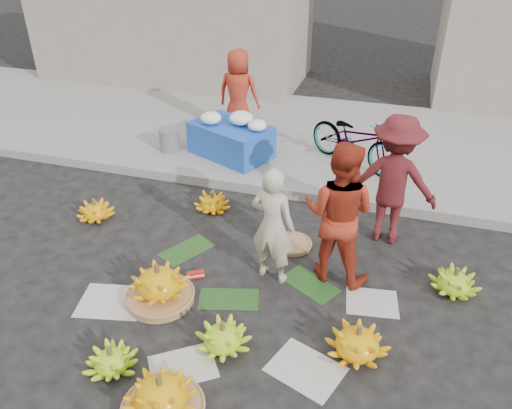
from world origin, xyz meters
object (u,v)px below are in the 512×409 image
(vendor_cream, at_px, (273,226))
(bicycle, at_px, (355,139))
(banana_bunch_0, at_px, (159,285))
(banana_bunch_4, at_px, (358,343))
(flower_table, at_px, (232,138))

(vendor_cream, distance_m, bicycle, 2.99)
(banana_bunch_0, relative_size, banana_bunch_4, 1.20)
(banana_bunch_4, xyz_separation_m, flower_table, (-2.50, 3.62, 0.27))
(banana_bunch_0, bearing_deg, flower_table, 96.25)
(banana_bunch_4, bearing_deg, flower_table, 124.66)
(banana_bunch_0, bearing_deg, banana_bunch_4, -4.17)
(banana_bunch_4, relative_size, flower_table, 0.46)
(vendor_cream, height_order, flower_table, vendor_cream)
(banana_bunch_0, height_order, vendor_cream, vendor_cream)
(banana_bunch_0, bearing_deg, vendor_cream, 35.65)
(banana_bunch_0, distance_m, vendor_cream, 1.37)
(vendor_cream, height_order, bicycle, vendor_cream)
(vendor_cream, xyz_separation_m, flower_table, (-1.43, 2.72, -0.27))
(flower_table, bearing_deg, bicycle, 30.29)
(vendor_cream, distance_m, flower_table, 3.08)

